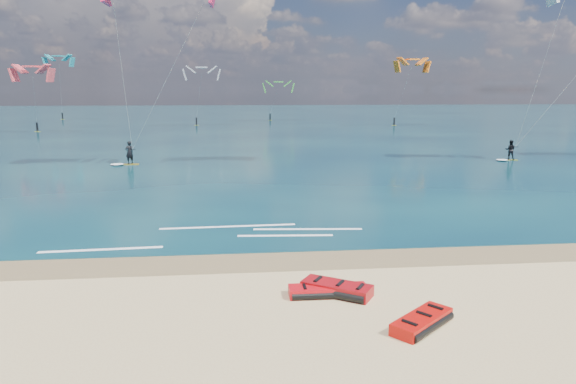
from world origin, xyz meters
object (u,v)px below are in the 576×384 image
object	(u,v)px
packed_kite_mid	(337,294)
packed_kite_right	(421,327)
kitesurfer_main	(144,58)
kitesurfer_far	(558,59)
packed_kite_left	(328,295)

from	to	relation	value
packed_kite_mid	packed_kite_right	size ratio (longest dim) A/B	1.04
kitesurfer_main	kitesurfer_far	xyz separation A→B (m)	(34.69, -0.33, 0.13)
packed_kite_left	kitesurfer_main	size ratio (longest dim) A/B	0.16
kitesurfer_main	packed_kite_mid	bearing A→B (deg)	-68.09
packed_kite_mid	kitesurfer_main	distance (m)	30.82
packed_kite_left	kitesurfer_far	bearing A→B (deg)	48.36
packed_kite_left	kitesurfer_far	size ratio (longest dim) A/B	0.15
packed_kite_left	packed_kite_mid	bearing A→B (deg)	13.63
kitesurfer_far	packed_kite_mid	bearing A→B (deg)	-124.73
packed_kite_mid	kitesurfer_main	world-z (taller)	kitesurfer_main
kitesurfer_far	packed_kite_left	bearing A→B (deg)	-125.00
kitesurfer_main	kitesurfer_far	world-z (taller)	kitesurfer_far
packed_kite_left	kitesurfer_far	distance (m)	37.92
packed_kite_left	packed_kite_right	bearing A→B (deg)	-48.07
packed_kite_right	kitesurfer_main	world-z (taller)	kitesurfer_main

